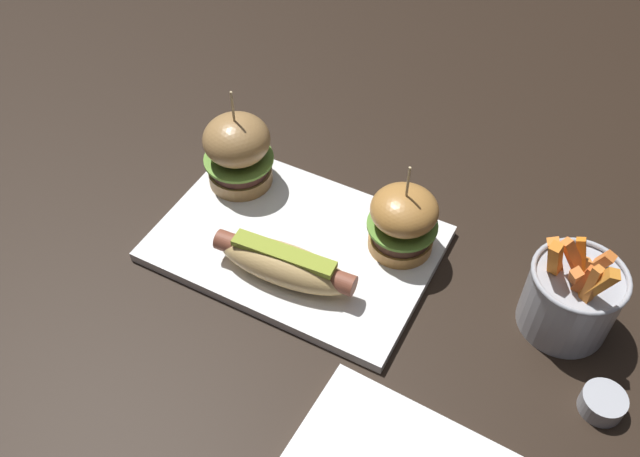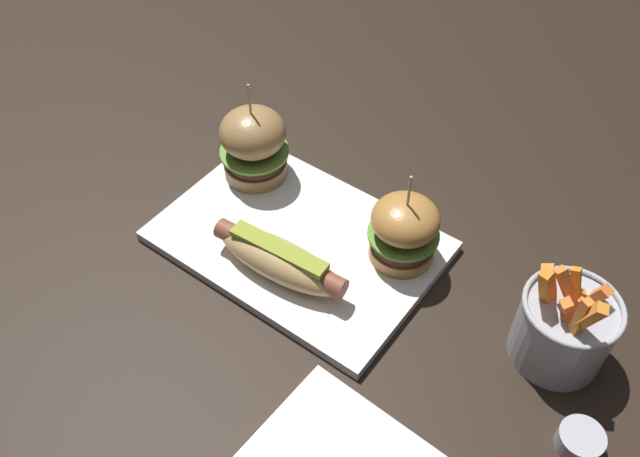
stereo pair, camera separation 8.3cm
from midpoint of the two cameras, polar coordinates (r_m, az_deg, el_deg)
ground_plane at (r=0.89m, az=-4.68°, el=-1.70°), size 3.00×3.00×0.00m
platter_main at (r=0.88m, az=-4.71°, el=-1.41°), size 0.35×0.24×0.01m
hot_dog at (r=0.82m, az=-5.92°, el=-3.10°), size 0.18×0.07×0.05m
slider_left at (r=0.93m, az=-9.45°, el=6.27°), size 0.09×0.09×0.15m
slider_right at (r=0.84m, az=4.12°, el=0.50°), size 0.09×0.09×0.13m
fries_bucket at (r=0.81m, az=17.48°, el=-5.61°), size 0.11×0.11×0.14m
sauce_ramekin at (r=0.79m, az=19.70°, el=-13.70°), size 0.05×0.05×0.02m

